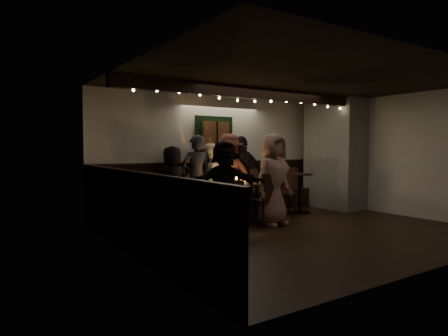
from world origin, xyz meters
TOP-DOWN VIEW (x-y plane):
  - room at (1.07, 1.42)m, footprint 6.02×5.01m
  - dining_table at (-0.49, 1.40)m, footprint 2.10×0.90m
  - chair_near_left at (-0.93, 0.69)m, footprint 0.52×0.52m
  - chair_near_right at (-0.11, 0.67)m, footprint 0.47×0.47m
  - chair_end at (0.90, 1.49)m, footprint 0.58×0.58m
  - high_top at (1.40, 1.40)m, footprint 0.56×0.56m
  - person_a at (-1.37, 2.15)m, footprint 0.79×0.57m
  - person_b at (-0.87, 2.06)m, footprint 0.68×0.49m
  - person_c at (-0.55, 2.09)m, footprint 0.90×0.79m
  - person_d at (-0.07, 2.05)m, footprint 1.25×0.89m
  - person_e at (0.32, 2.08)m, footprint 1.02×0.46m
  - person_f at (-1.05, 0.73)m, footprint 1.52×0.61m
  - person_g at (-0.01, 0.65)m, footprint 0.92×0.67m

SIDE VIEW (x-z plane):
  - chair_near_left at x=-0.93m, z-range 0.06..0.94m
  - chair_near_right at x=-0.11m, z-range 0.06..1.05m
  - high_top at x=1.40m, z-range 0.12..1.00m
  - chair_end at x=0.90m, z-range 0.06..1.07m
  - dining_table at x=-0.49m, z-range 0.23..1.14m
  - person_a at x=-1.37m, z-range 0.00..1.50m
  - person_c at x=-0.55m, z-range 0.00..1.54m
  - person_f at x=-1.05m, z-range 0.00..1.59m
  - person_b at x=-0.87m, z-range 0.00..1.71m
  - person_e at x=0.32m, z-range 0.00..1.72m
  - person_g at x=-0.01m, z-range 0.00..1.73m
  - person_d at x=-0.07m, z-range 0.00..1.76m
  - room at x=1.07m, z-range -0.24..2.38m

